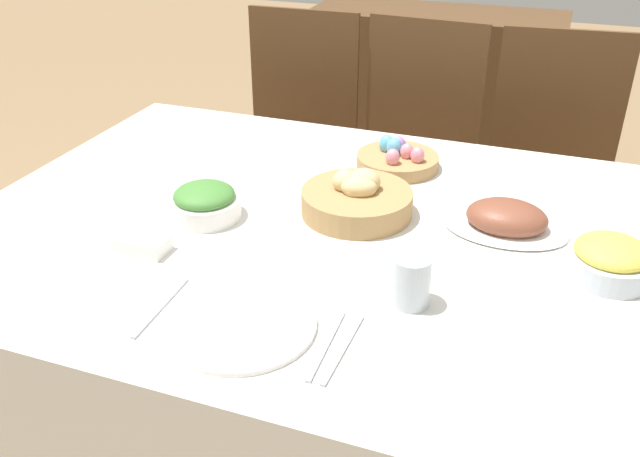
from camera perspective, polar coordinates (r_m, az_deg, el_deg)
dining_table at (r=1.73m, az=0.38°, el=-10.59°), size 1.62×1.19×0.75m
chair_far_center at (r=2.45m, az=7.58°, el=5.76°), size 0.45×0.45×0.99m
chair_far_right at (r=2.40m, az=18.70°, el=3.97°), size 0.45×0.45×0.99m
chair_far_left at (r=2.57m, az=-2.17°, el=7.15°), size 0.43×0.43×0.99m
sideboard at (r=3.34m, az=9.35°, el=10.42°), size 1.13×0.44×0.85m
bread_basket at (r=1.55m, az=3.14°, el=2.57°), size 0.25×0.25×0.11m
egg_basket at (r=1.80m, az=6.55°, el=5.85°), size 0.21×0.21×0.08m
ham_platter at (r=1.54m, az=15.43°, el=0.72°), size 0.27×0.19×0.07m
green_salad_bowl at (r=1.55m, az=-9.67°, el=2.20°), size 0.16×0.16×0.08m
pineapple_bowl at (r=1.43m, az=23.26°, el=-2.42°), size 0.17×0.17×0.08m
dinner_plate at (r=1.21m, az=-6.73°, el=-7.98°), size 0.27×0.27×0.01m
fork at (r=1.28m, az=-13.24°, el=-6.43°), size 0.02×0.19×0.00m
knife at (r=1.16m, az=0.53°, el=-9.77°), size 0.02×0.19×0.00m
spoon at (r=1.15m, az=1.96°, el=-10.09°), size 0.02×0.19×0.00m
drinking_cup at (r=1.24m, az=7.66°, el=-4.35°), size 0.07×0.07×0.10m
butter_dish at (r=1.45m, az=-14.65°, el=-1.30°), size 0.11×0.07×0.03m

